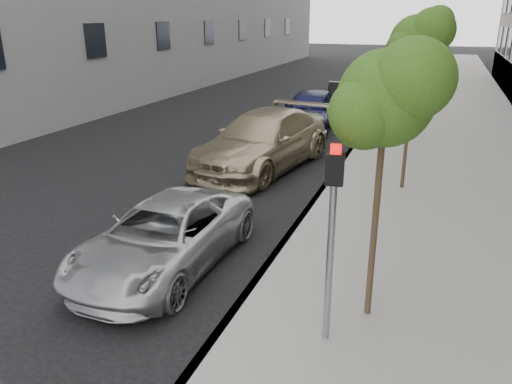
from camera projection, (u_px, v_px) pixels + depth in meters
The scene contains 12 objects.
ground at pixel (143, 331), 7.70m from camera, with size 160.00×160.00×0.00m, color black.
sidewalk at pixel (447, 102), 27.51m from camera, with size 6.40×72.00×0.14m, color gray.
curb at pixel (389, 99), 28.52m from camera, with size 0.15×72.00×0.14m, color #9E9B93.
tree_near at pixel (388, 98), 6.79m from camera, with size 1.69×1.49×4.23m.
tree_mid at pixel (418, 43), 12.40m from camera, with size 1.71×1.51×4.66m.
tree_far at pixel (428, 30), 18.11m from camera, with size 1.71×1.51×4.80m.
signal_pole at pixel (332, 222), 6.72m from camera, with size 0.26×0.21×2.91m.
minivan at pixel (164, 236), 9.48m from camera, with size 2.11×4.58×1.27m, color #B6B8BB.
suv at pixel (263, 141), 15.65m from camera, with size 2.46×6.05×1.76m, color tan.
sedan_blue at pixel (310, 110), 21.03m from camera, with size 1.95×4.86×1.65m, color #111339.
sedan_black at pixel (342, 96), 25.43m from camera, with size 1.42×4.07×1.34m, color black.
sedan_rear at pixel (371, 82), 30.12m from camera, with size 2.13×5.24×1.52m, color #A0A2A8.
Camera 1 is at (3.88, -5.53, 4.62)m, focal length 35.00 mm.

